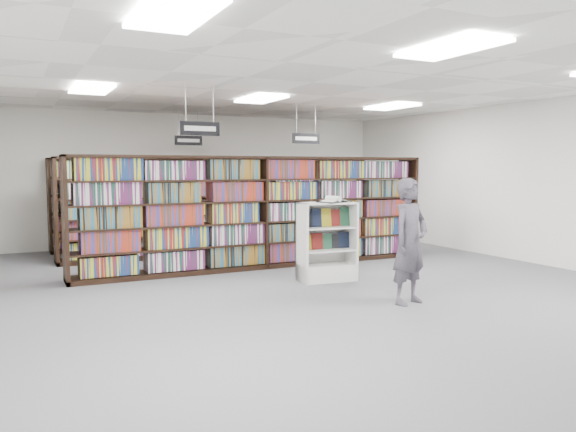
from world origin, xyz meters
name	(u,v)px	position (x,y,z in m)	size (l,w,h in m)	color
floor	(312,287)	(0.00, 0.00, 0.00)	(12.00, 12.00, 0.00)	#4A4A4F
ceiling	(313,82)	(0.00, 0.00, 3.20)	(10.00, 12.00, 0.10)	white
wall_back	(197,179)	(0.00, 6.00, 1.60)	(10.00, 0.10, 3.20)	white
wall_right	(535,182)	(5.00, 0.00, 1.60)	(0.10, 12.00, 3.20)	white
bookshelf_row_near	(261,212)	(0.00, 2.00, 1.05)	(7.00, 0.60, 2.10)	black
bookshelf_row_mid	(225,206)	(0.00, 4.00, 1.05)	(7.00, 0.60, 2.10)	black
bookshelf_row_far	(201,201)	(0.00, 5.70, 1.05)	(7.00, 0.60, 2.10)	black
aisle_sign_left	(200,127)	(-1.50, 1.00, 2.53)	(0.65, 0.02, 0.80)	#B2B2B7
aisle_sign_right	(306,138)	(1.50, 3.00, 2.53)	(0.65, 0.02, 0.80)	#B2B2B7
aisle_sign_center	(188,140)	(-0.50, 5.00, 2.53)	(0.65, 0.02, 0.80)	#B2B2B7
troffer_front_left	(173,14)	(-3.00, -3.00, 3.16)	(0.60, 1.20, 0.04)	white
troffer_front_center	(450,48)	(0.00, -3.00, 3.16)	(0.60, 1.20, 0.04)	white
troffer_back_left	(91,89)	(-3.00, 2.00, 3.16)	(0.60, 1.20, 0.04)	white
troffer_back_center	(261,99)	(0.00, 2.00, 3.16)	(0.60, 1.20, 0.04)	white
troffer_back_right	(392,107)	(3.00, 2.00, 3.16)	(0.60, 1.20, 0.04)	white
endcap_display	(326,253)	(0.46, 0.36, 0.46)	(0.98, 0.56, 1.32)	white
open_book	(334,200)	(0.56, 0.28, 1.35)	(0.63, 0.48, 0.13)	black
shopper	(410,241)	(0.68, -1.55, 0.87)	(0.64, 0.42, 1.75)	#4E4A54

